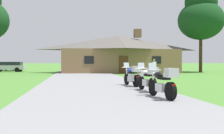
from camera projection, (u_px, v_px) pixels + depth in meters
name	position (u px, v px, depth m)	size (l,w,h in m)	color
ground_plane	(88.00, 80.00, 21.51)	(500.00, 500.00, 0.00)	#4C8433
asphalt_driveway	(90.00, 81.00, 19.53)	(6.40, 80.00, 0.06)	gray
motorcycle_black_nearest_to_camera	(163.00, 83.00, 10.04)	(0.76, 2.08, 1.30)	black
motorcycle_white_second_in_row	(148.00, 79.00, 12.41)	(0.68, 2.08, 1.30)	black
motorcycle_blue_farthest_in_row	(133.00, 76.00, 15.04)	(0.93, 2.08, 1.30)	black
stone_lodge	(118.00, 53.00, 36.16)	(15.44, 8.09, 5.76)	brown
bystander_white_shirt_near_lodge	(154.00, 66.00, 27.93)	(0.51, 0.35, 1.69)	black
tree_right_of_lodge	(201.00, 15.00, 36.85)	(6.14, 6.14, 11.74)	#422D19
parked_silver_suv_far_left	(9.00, 66.00, 38.27)	(4.71, 2.13, 1.40)	#ADAFB7
parked_white_sedan_far_left	(10.00, 67.00, 43.53)	(1.99, 4.24, 1.20)	silver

